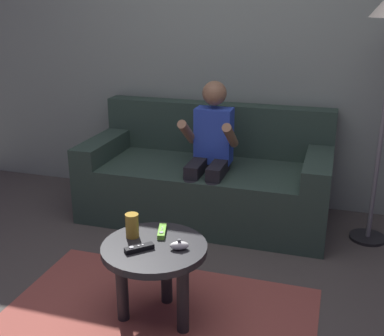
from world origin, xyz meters
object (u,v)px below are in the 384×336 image
object	(u,v)px
game_remote_black_near_edge	(139,248)
nunchuk_white	(179,245)
person_seated_on_couch	(210,148)
couch	(207,179)
coffee_table	(155,260)
soda_can	(132,226)
game_remote_lime_far_corner	(162,231)

from	to	relation	value
game_remote_black_near_edge	nunchuk_white	world-z (taller)	nunchuk_white
person_seated_on_couch	nunchuk_white	xyz separation A→B (m)	(0.16, -1.13, -0.14)
couch	person_seated_on_couch	distance (m)	0.35
coffee_table	game_remote_black_near_edge	xyz separation A→B (m)	(-0.05, -0.08, 0.10)
game_remote_black_near_edge	soda_can	distance (m)	0.16
couch	nunchuk_white	world-z (taller)	couch
soda_can	coffee_table	bearing A→B (deg)	-18.25
couch	game_remote_lime_far_corner	xyz separation A→B (m)	(0.09, -1.18, 0.15)
person_seated_on_couch	game_remote_black_near_edge	bearing A→B (deg)	-90.97
couch	game_remote_black_near_edge	xyz separation A→B (m)	(0.05, -1.38, 0.15)
soda_can	game_remote_black_near_edge	bearing A→B (deg)	-54.09
coffee_table	game_remote_lime_far_corner	world-z (taller)	game_remote_lime_far_corner
coffee_table	soda_can	xyz separation A→B (m)	(-0.14, 0.04, 0.14)
nunchuk_white	game_remote_black_near_edge	bearing A→B (deg)	-159.36
couch	game_remote_lime_far_corner	size ratio (longest dim) A/B	12.18
game_remote_black_near_edge	game_remote_lime_far_corner	world-z (taller)	same
couch	person_seated_on_couch	size ratio (longest dim) A/B	1.72
nunchuk_white	soda_can	distance (m)	0.27
nunchuk_white	game_remote_lime_far_corner	distance (m)	0.19
person_seated_on_couch	coffee_table	bearing A→B (deg)	-88.56
game_remote_black_near_edge	coffee_table	bearing A→B (deg)	57.26
game_remote_black_near_edge	soda_can	world-z (taller)	soda_can
game_remote_lime_far_corner	soda_can	world-z (taller)	soda_can
game_remote_lime_far_corner	soda_can	distance (m)	0.16
game_remote_black_near_edge	nunchuk_white	xyz separation A→B (m)	(0.18, 0.07, 0.01)
nunchuk_white	soda_can	size ratio (longest dim) A/B	0.82
couch	game_remote_black_near_edge	distance (m)	1.39
coffee_table	nunchuk_white	world-z (taller)	nunchuk_white
couch	person_seated_on_couch	world-z (taller)	person_seated_on_couch
coffee_table	game_remote_black_near_edge	distance (m)	0.13
game_remote_lime_far_corner	couch	bearing A→B (deg)	94.32
game_remote_lime_far_corner	soda_can	bearing A→B (deg)	-150.00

